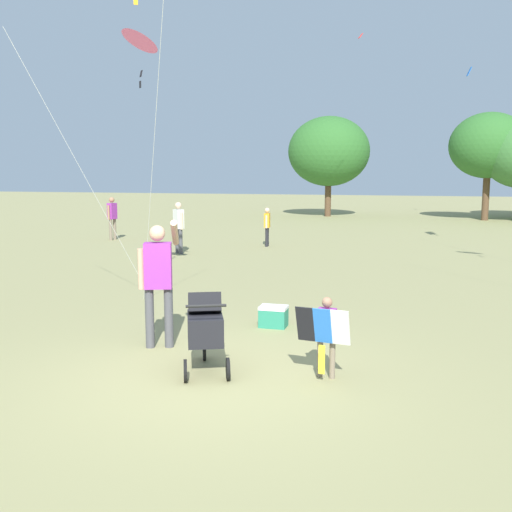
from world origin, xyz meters
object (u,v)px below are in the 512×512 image
Objects in this scene: person_back_turned at (112,215)px; cooler_box at (273,316)px; person_adult_flyer at (158,274)px; child_with_butterfly_kite at (326,330)px; person_kid_running at (267,224)px; person_sitting_far at (179,223)px; stroller at (205,324)px; kite_orange_delta at (139,42)px.

cooler_box is (8.85, -10.53, -0.78)m from person_back_turned.
person_back_turned is 3.61× the size of cooler_box.
cooler_box is (1.33, 1.54, -0.90)m from person_adult_flyer.
child_with_butterfly_kite is at bearing -61.35° from cooler_box.
person_kid_running is at bearing 107.62° from child_with_butterfly_kite.
person_adult_flyer reaches higher than person_sitting_far.
stroller is at bearing -37.50° from person_adult_flyer.
person_back_turned is at bearing 123.21° from kite_orange_delta.
person_kid_running is at bearing 105.02° from cooler_box.
person_adult_flyer is (-2.53, 0.66, 0.46)m from child_with_butterfly_kite.
person_kid_running is at bearing 49.16° from person_sitting_far.
child_with_butterfly_kite reaches higher than cooler_box.
person_adult_flyer is at bearing 165.48° from child_with_butterfly_kite.
person_kid_running is (2.20, 2.54, -0.17)m from person_sitting_far.
stroller is 0.21× the size of kite_orange_delta.
stroller is at bearing -79.13° from person_kid_running.
person_adult_flyer is at bearing -61.14° from kite_orange_delta.
child_with_butterfly_kite is at bearing -43.56° from kite_orange_delta.
person_sitting_far is 9.16m from cooler_box.
stroller reaches higher than child_with_butterfly_kite.
kite_orange_delta is at bearing -56.79° from person_back_turned.
person_sitting_far is at bearing 105.93° from kite_orange_delta.
stroller is 0.69× the size of person_sitting_far.
kite_orange_delta reaches higher than child_with_butterfly_kite.
child_with_butterfly_kite is 11.63m from person_sitting_far.
child_with_butterfly_kite is 0.63× the size of person_sitting_far.
child_with_butterfly_kite is at bearing -58.11° from person_sitting_far.
child_with_butterfly_kite is at bearing -51.70° from person_back_turned.
person_adult_flyer reaches higher than stroller.
person_sitting_far is 3.37m from person_kid_running.
person_back_turned is at bearing 128.30° from child_with_butterfly_kite.
kite_orange_delta reaches higher than cooler_box.
cooler_box is at bearing 49.16° from person_adult_flyer.
person_sitting_far is (-6.14, 9.87, 0.34)m from child_with_butterfly_kite.
cooler_box is (2.74, -10.21, -0.61)m from person_kid_running.
person_back_turned reaches higher than cooler_box.
person_kid_running is at bearing 96.83° from person_adult_flyer.
person_back_turned is at bearing 130.05° from cooler_box.
person_kid_running is 10.59m from cooler_box.
child_with_butterfly_kite is 16.22m from person_back_turned.
child_with_butterfly_kite is 2.28× the size of cooler_box.
person_adult_flyer is 1.15× the size of person_sitting_far.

